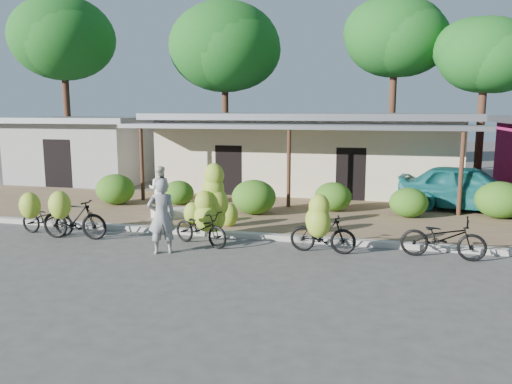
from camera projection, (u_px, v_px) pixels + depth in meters
ground at (240, 260)px, 11.72m from camera, size 100.00×100.00×0.00m
sidewalk at (282, 215)px, 16.49m from camera, size 60.00×6.00×0.12m
curb at (260, 236)px, 13.62m from camera, size 60.00×0.25×0.15m
shop_main at (309, 151)px, 21.89m from camera, size 13.00×8.50×3.35m
shop_grey at (89, 148)px, 24.67m from camera, size 7.00×6.00×3.15m
tree_back_left at (61, 37)px, 26.44m from camera, size 5.56×5.47×9.41m
tree_far_center at (222, 45)px, 27.39m from camera, size 6.15×6.10×9.34m
tree_center_right at (391, 35)px, 25.61m from camera, size 5.21×5.09×9.22m
tree_near_right at (481, 53)px, 22.91m from camera, size 4.44×4.26×7.72m
hedge_0 at (115, 189)px, 17.93m from camera, size 1.41×1.27×1.10m
hedge_1 at (179, 193)px, 17.89m from camera, size 1.12×1.00×0.87m
hedge_2 at (254, 197)px, 16.22m from camera, size 1.45×1.30×1.13m
hedge_3 at (333, 197)px, 16.75m from camera, size 1.25×1.12×0.97m
hedge_4 at (409, 203)px, 15.78m from camera, size 1.20×1.08×0.94m
hedge_5 at (500, 200)px, 15.61m from camera, size 1.49×1.34×1.16m
bike_far_left at (44, 216)px, 13.97m from camera, size 1.72×1.22×1.31m
bike_left at (72, 217)px, 13.43m from camera, size 1.90×1.23×1.43m
bike_center at (207, 213)px, 13.11m from camera, size 1.83×1.42×2.10m
bike_right at (322, 228)px, 12.03m from camera, size 1.65×1.16×1.56m
bike_far_right at (443, 238)px, 11.76m from camera, size 1.99×0.87×1.01m
loose_banana_a at (193, 213)px, 14.77m from camera, size 0.54×0.46×0.67m
loose_banana_b at (229, 215)px, 14.54m from camera, size 0.55×0.47×0.69m
loose_banana_c at (315, 220)px, 13.83m from camera, size 0.56×0.48×0.71m
sack_near at (178, 213)px, 15.76m from camera, size 0.93×0.79×0.30m
sack_far at (163, 214)px, 15.62m from camera, size 0.84×0.70×0.28m
vendor at (162, 216)px, 12.13m from camera, size 0.80×0.72×1.85m
bystander at (160, 189)px, 16.57m from camera, size 0.82×0.68×1.54m
teal_van at (467, 188)px, 16.80m from camera, size 4.82×2.75×1.55m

